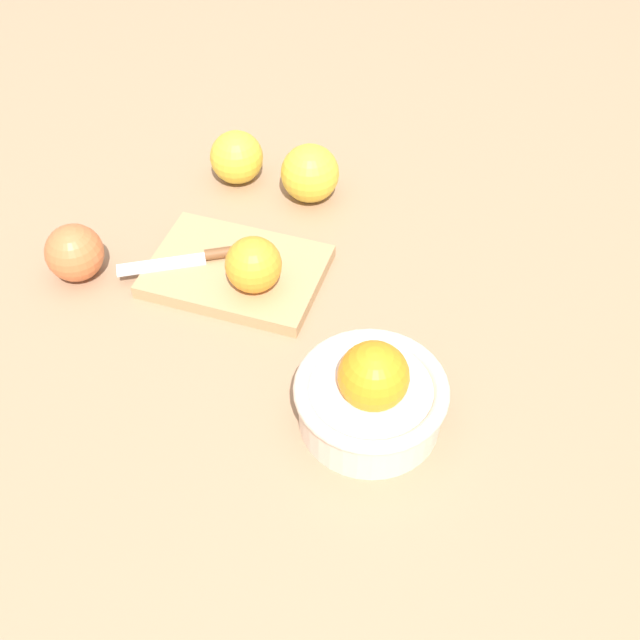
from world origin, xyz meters
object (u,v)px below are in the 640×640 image
Objects in this scene: apple_front_right at (237,157)px; cutting_board at (236,271)px; apple_front_right_2 at (310,173)px; apple_back_right at (74,253)px; bowl at (371,396)px; orange_on_board at (253,265)px; knife at (197,258)px.

cutting_board is at bearing 116.69° from apple_front_right.
apple_front_right_2 reaches higher than apple_front_right.
apple_front_right is 1.03× the size of apple_back_right.
cutting_board is 0.20m from apple_front_right.
bowl is 0.76× the size of cutting_board.
cutting_board is at bearing -31.05° from bowl.
apple_back_right is (0.22, 0.05, -0.02)m from orange_on_board.
cutting_board is 2.95× the size of apple_back_right.
apple_front_right_2 is at bearing -177.88° from apple_front_right.
apple_front_right_2 is at bearing -56.61° from bowl.
orange_on_board is 0.50× the size of knife.
orange_on_board is (-0.04, 0.02, 0.04)m from cutting_board.
apple_front_right_2 is (0.02, -0.20, -0.01)m from orange_on_board.
apple_front_right is at bearing -57.54° from orange_on_board.
apple_front_right is (0.13, -0.20, -0.01)m from orange_on_board.
apple_front_right is at bearing -110.29° from apple_back_right.
bowl is 0.39m from apple_front_right_2.
apple_front_right reaches higher than cutting_board.
apple_back_right is at bearing 25.50° from knife.
orange_on_board reaches higher than apple_back_right.
apple_back_right is (0.13, 0.06, 0.01)m from knife.
apple_front_right_2 is at bearing -128.36° from apple_back_right.
cutting_board is 2.67× the size of apple_front_right_2.
apple_front_right_2 is at bearing -96.35° from cutting_board.
apple_front_right_2 is at bearing -85.23° from orange_on_board.
bowl is 0.45m from apple_front_right.
bowl is 2.18× the size of apple_front_right.
apple_front_right reaches higher than apple_back_right.
apple_front_right_2 reaches higher than cutting_board.
bowl is at bearing 148.95° from cutting_board.
apple_front_right is at bearing 2.12° from apple_front_right_2.
bowl is at bearing 171.05° from apple_back_right.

